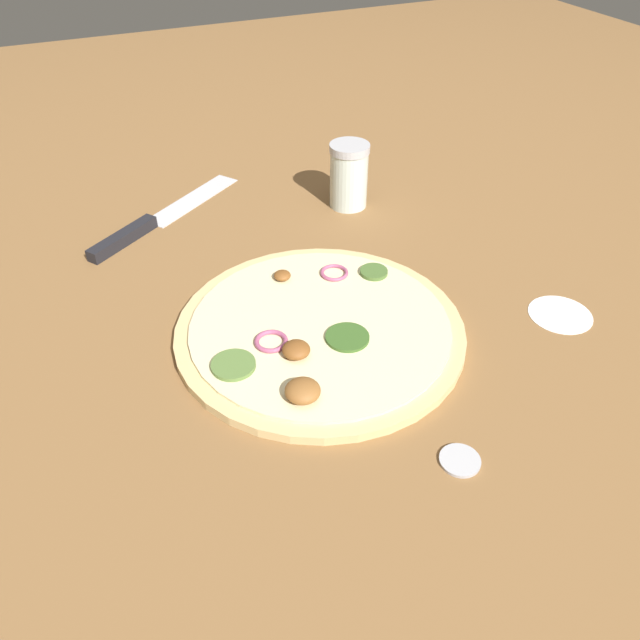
# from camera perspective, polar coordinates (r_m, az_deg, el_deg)

# --- Properties ---
(ground_plane) EXTENTS (3.00, 3.00, 0.00)m
(ground_plane) POSITION_cam_1_polar(r_m,az_deg,el_deg) (0.77, 0.00, -1.25)
(ground_plane) COLOR brown
(pizza) EXTENTS (0.36, 0.36, 0.03)m
(pizza) POSITION_cam_1_polar(r_m,az_deg,el_deg) (0.77, -0.08, -0.88)
(pizza) COLOR #D6B77A
(pizza) RESTS_ON ground_plane
(knife) EXTENTS (0.28, 0.21, 0.02)m
(knife) POSITION_cam_1_polar(r_m,az_deg,el_deg) (1.01, -15.64, 8.31)
(knife) COLOR silver
(knife) RESTS_ON ground_plane
(spice_jar) EXTENTS (0.06, 0.06, 0.10)m
(spice_jar) POSITION_cam_1_polar(r_m,az_deg,el_deg) (1.02, 2.65, 13.08)
(spice_jar) COLOR silver
(spice_jar) RESTS_ON ground_plane
(loose_cap) EXTENTS (0.04, 0.04, 0.01)m
(loose_cap) POSITION_cam_1_polar(r_m,az_deg,el_deg) (0.65, 12.69, -12.32)
(loose_cap) COLOR #B2B2B7
(loose_cap) RESTS_ON ground_plane
(flour_patch) EXTENTS (0.08, 0.08, 0.00)m
(flour_patch) POSITION_cam_1_polar(r_m,az_deg,el_deg) (0.86, 21.12, 0.49)
(flour_patch) COLOR white
(flour_patch) RESTS_ON ground_plane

